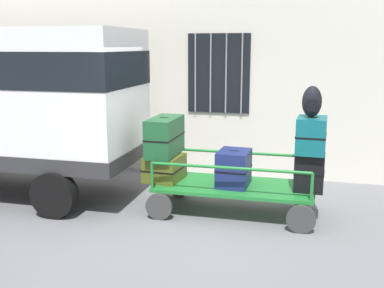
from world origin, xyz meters
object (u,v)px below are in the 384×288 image
at_px(suitcase_left_middle, 165,136).
at_px(backpack, 312,102).
at_px(suitcase_midleft_bottom, 234,168).
at_px(luggage_cart, 234,190).
at_px(suitcase_left_bottom, 164,168).
at_px(suitcase_center_bottom, 309,172).
at_px(suitcase_center_middle, 311,135).

distance_m(suitcase_left_middle, backpack, 2.27).
relative_size(suitcase_midleft_bottom, backpack, 1.38).
bearing_deg(suitcase_midleft_bottom, luggage_cart, 90.00).
distance_m(suitcase_left_bottom, suitcase_midleft_bottom, 1.10).
bearing_deg(suitcase_center_bottom, suitcase_midleft_bottom, -179.61).
xyz_separation_m(suitcase_left_bottom, suitcase_midleft_bottom, (1.10, -0.03, 0.07)).
distance_m(suitcase_center_bottom, suitcase_center_middle, 0.54).
height_order(suitcase_left_bottom, suitcase_left_middle, suitcase_left_middle).
xyz_separation_m(suitcase_left_bottom, suitcase_center_bottom, (2.20, -0.02, 0.08)).
distance_m(luggage_cart, suitcase_left_bottom, 1.13).
relative_size(suitcase_left_bottom, suitcase_left_middle, 0.76).
height_order(suitcase_left_middle, suitcase_center_middle, suitcase_center_middle).
distance_m(suitcase_left_middle, suitcase_midleft_bottom, 1.18).
relative_size(suitcase_left_bottom, suitcase_center_middle, 1.15).
distance_m(suitcase_left_middle, suitcase_center_bottom, 2.24).
relative_size(suitcase_center_middle, backpack, 1.33).
bearing_deg(backpack, suitcase_midleft_bottom, 179.08).
distance_m(suitcase_left_middle, suitcase_center_middle, 2.21).
bearing_deg(luggage_cart, suitcase_midleft_bottom, -90.00).
distance_m(luggage_cart, suitcase_left_middle, 1.34).
height_order(suitcase_center_bottom, backpack, backpack).
distance_m(suitcase_midleft_bottom, suitcase_center_middle, 1.23).
xyz_separation_m(luggage_cart, suitcase_center_middle, (1.10, 0.01, 0.90)).
height_order(luggage_cart, suitcase_center_middle, suitcase_center_middle).
bearing_deg(suitcase_center_bottom, suitcase_left_middle, 178.59).
xyz_separation_m(suitcase_left_middle, backpack, (2.19, -0.08, 0.61)).
distance_m(luggage_cart, suitcase_midleft_bottom, 0.35).
bearing_deg(suitcase_midleft_bottom, suitcase_left_bottom, 178.59).
xyz_separation_m(luggage_cart, suitcase_left_bottom, (-1.10, -0.00, 0.27)).
relative_size(luggage_cart, suitcase_left_bottom, 3.62).
bearing_deg(suitcase_midleft_bottom, suitcase_left_middle, 176.79).
bearing_deg(suitcase_midleft_bottom, suitcase_center_bottom, 0.39).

